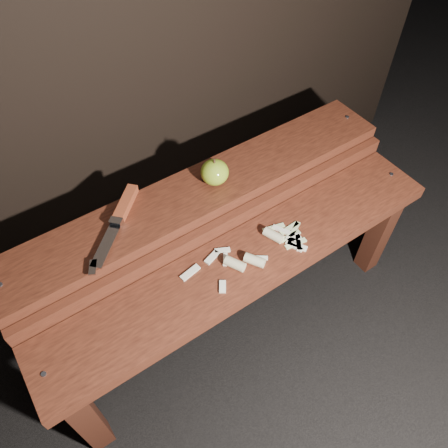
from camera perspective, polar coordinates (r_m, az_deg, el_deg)
ground at (r=1.55m, az=1.27°, el=-11.94°), size 60.00×60.00×0.00m
bench_front_tier at (r=1.22m, az=3.21°, el=-6.50°), size 1.20×0.20×0.42m
bench_rear_tier at (r=1.29m, az=-2.65°, el=2.02°), size 1.20×0.21×0.50m
apple at (r=1.22m, az=-1.24°, el=6.78°), size 0.08×0.08×0.08m
knife at (r=1.18m, az=-13.32°, el=1.34°), size 0.23×0.22×0.03m
apple_scraps at (r=1.18m, az=4.59°, el=-3.48°), size 0.38×0.15×0.03m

